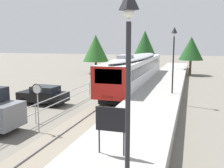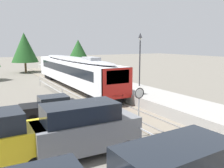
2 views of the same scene
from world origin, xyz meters
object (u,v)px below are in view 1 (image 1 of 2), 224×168
at_px(platform_notice_board, 111,121).
at_px(speed_limit_sign, 37,96).
at_px(parked_hatchback_black, 44,95).
at_px(platform_lamp_near_end, 128,61).
at_px(commuter_train, 136,68).
at_px(platform_lamp_mid_platform, 174,48).

height_order(platform_notice_board, speed_limit_sign, speed_limit_sign).
distance_m(platform_notice_board, parked_hatchback_black, 12.86).
xyz_separation_m(platform_lamp_near_end, platform_notice_board, (-1.32, 2.96, -2.44)).
height_order(platform_notice_board, parked_hatchback_black, platform_notice_board).
relative_size(commuter_train, platform_lamp_mid_platform, 3.89).
distance_m(platform_lamp_mid_platform, parked_hatchback_black, 11.23).
distance_m(commuter_train, platform_lamp_near_end, 23.21).
height_order(platform_lamp_near_end, parked_hatchback_black, platform_lamp_near_end).
height_order(platform_lamp_mid_platform, speed_limit_sign, platform_lamp_mid_platform).
distance_m(platform_lamp_near_end, platform_lamp_mid_platform, 15.60).
bearing_deg(speed_limit_sign, platform_notice_board, -32.46).
distance_m(speed_limit_sign, parked_hatchback_black, 6.97).
relative_size(platform_lamp_near_end, platform_notice_board, 2.97).
xyz_separation_m(platform_lamp_mid_platform, platform_notice_board, (-1.32, -12.64, -2.44)).
bearing_deg(platform_lamp_mid_platform, platform_notice_board, -95.98).
xyz_separation_m(platform_notice_board, speed_limit_sign, (-5.35, 3.40, -0.06)).
bearing_deg(commuter_train, platform_notice_board, -80.87).
distance_m(platform_lamp_near_end, speed_limit_sign, 9.55).
bearing_deg(parked_hatchback_black, platform_notice_board, -47.08).
bearing_deg(speed_limit_sign, commuter_train, 82.36).
xyz_separation_m(platform_lamp_mid_platform, speed_limit_sign, (-6.67, -9.24, -2.50)).
xyz_separation_m(commuter_train, parked_hatchback_black, (-5.54, -10.32, -1.36)).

